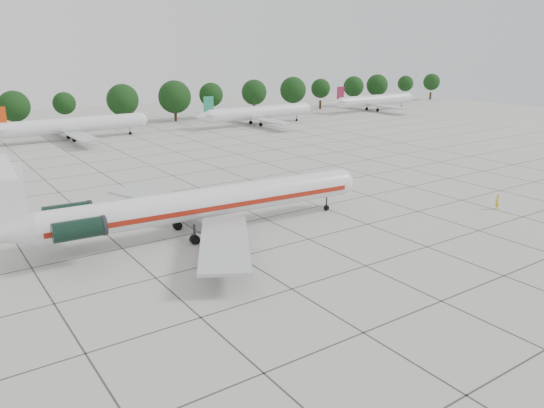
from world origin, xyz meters
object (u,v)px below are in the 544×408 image
object	(u,v)px
ground_crew	(497,202)
bg_airliner_c	(74,125)
main_airliner	(190,205)
bg_airliner_e	(375,100)
bg_airliner_d	(258,113)

from	to	relation	value
ground_crew	bg_airliner_c	distance (m)	80.90
main_airliner	bg_airliner_c	xyz separation A→B (m)	(5.77, 63.92, -0.30)
main_airliner	bg_airliner_e	size ratio (longest dim) A/B	1.37
ground_crew	bg_airliner_d	bearing A→B (deg)	-140.72
bg_airliner_c	bg_airliner_d	bearing A→B (deg)	-4.99
main_airliner	ground_crew	world-z (taller)	main_airliner
main_airliner	bg_airliner_e	distance (m)	112.01
ground_crew	bg_airliner_c	bearing A→B (deg)	-109.73
bg_airliner_c	bg_airliner_d	world-z (taller)	same
ground_crew	bg_airliner_c	world-z (taller)	bg_airliner_c
main_airliner	bg_airliner_c	distance (m)	64.18
main_airliner	bg_airliner_d	world-z (taller)	main_airliner
ground_crew	bg_airliner_d	distance (m)	73.81
main_airliner	bg_airliner_d	size ratio (longest dim) A/B	1.37
ground_crew	bg_airliner_d	world-z (taller)	bg_airliner_d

